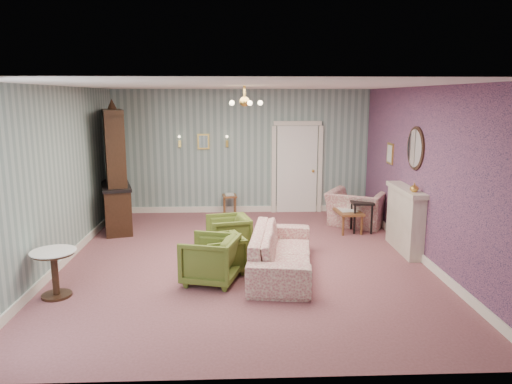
{
  "coord_description": "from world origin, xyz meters",
  "views": [
    {
      "loc": [
        -0.14,
        -7.78,
        2.73
      ],
      "look_at": [
        0.2,
        0.4,
        1.1
      ],
      "focal_mm": 33.73,
      "sensor_mm": 36.0,
      "label": 1
    }
  ],
  "objects_px": {
    "wingback_chair": "(357,202)",
    "fireplace": "(405,219)",
    "coffee_table": "(347,220)",
    "pedestal_table": "(55,274)",
    "sofa_chintz": "(282,244)",
    "olive_chair_a": "(210,257)",
    "olive_chair_c": "(228,232)",
    "dresser": "(114,167)",
    "olive_chair_b": "(222,252)",
    "side_table_black": "(361,217)"
  },
  "relations": [
    {
      "from": "wingback_chair",
      "to": "fireplace",
      "type": "relative_size",
      "value": 0.82
    },
    {
      "from": "coffee_table",
      "to": "pedestal_table",
      "type": "relative_size",
      "value": 1.28
    },
    {
      "from": "sofa_chintz",
      "to": "coffee_table",
      "type": "relative_size",
      "value": 2.7
    },
    {
      "from": "wingback_chair",
      "to": "fireplace",
      "type": "distance_m",
      "value": 1.82
    },
    {
      "from": "sofa_chintz",
      "to": "olive_chair_a",
      "type": "bearing_deg",
      "value": 117.42
    },
    {
      "from": "coffee_table",
      "to": "wingback_chair",
      "type": "bearing_deg",
      "value": 52.4
    },
    {
      "from": "olive_chair_c",
      "to": "dresser",
      "type": "relative_size",
      "value": 0.28
    },
    {
      "from": "wingback_chair",
      "to": "coffee_table",
      "type": "relative_size",
      "value": 1.34
    },
    {
      "from": "dresser",
      "to": "pedestal_table",
      "type": "relative_size",
      "value": 3.93
    },
    {
      "from": "olive_chair_c",
      "to": "fireplace",
      "type": "relative_size",
      "value": 0.52
    },
    {
      "from": "olive_chair_a",
      "to": "pedestal_table",
      "type": "relative_size",
      "value": 1.16
    },
    {
      "from": "olive_chair_c",
      "to": "pedestal_table",
      "type": "bearing_deg",
      "value": -64.61
    },
    {
      "from": "olive_chair_a",
      "to": "fireplace",
      "type": "xyz_separation_m",
      "value": [
        3.4,
        1.36,
        0.19
      ]
    },
    {
      "from": "olive_chair_a",
      "to": "olive_chair_c",
      "type": "distance_m",
      "value": 1.44
    },
    {
      "from": "olive_chair_b",
      "to": "dresser",
      "type": "relative_size",
      "value": 0.25
    },
    {
      "from": "olive_chair_b",
      "to": "olive_chair_c",
      "type": "xyz_separation_m",
      "value": [
        0.09,
        1.0,
        0.03
      ]
    },
    {
      "from": "dresser",
      "to": "side_table_black",
      "type": "distance_m",
      "value": 5.18
    },
    {
      "from": "fireplace",
      "to": "dresser",
      "type": "bearing_deg",
      "value": 162.52
    },
    {
      "from": "sofa_chintz",
      "to": "olive_chair_b",
      "type": "bearing_deg",
      "value": 96.41
    },
    {
      "from": "olive_chair_a",
      "to": "wingback_chair",
      "type": "distance_m",
      "value": 4.32
    },
    {
      "from": "sofa_chintz",
      "to": "fireplace",
      "type": "xyz_separation_m",
      "value": [
        2.29,
        0.97,
        0.13
      ]
    },
    {
      "from": "fireplace",
      "to": "sofa_chintz",
      "type": "bearing_deg",
      "value": -157.11
    },
    {
      "from": "olive_chair_b",
      "to": "coffee_table",
      "type": "bearing_deg",
      "value": 113.95
    },
    {
      "from": "wingback_chair",
      "to": "side_table_black",
      "type": "distance_m",
      "value": 0.56
    },
    {
      "from": "fireplace",
      "to": "coffee_table",
      "type": "xyz_separation_m",
      "value": [
        -0.72,
        1.38,
        -0.36
      ]
    },
    {
      "from": "sofa_chintz",
      "to": "fireplace",
      "type": "height_order",
      "value": "fireplace"
    },
    {
      "from": "sofa_chintz",
      "to": "fireplace",
      "type": "distance_m",
      "value": 2.49
    },
    {
      "from": "olive_chair_b",
      "to": "dresser",
      "type": "height_order",
      "value": "dresser"
    },
    {
      "from": "pedestal_table",
      "to": "wingback_chair",
      "type": "bearing_deg",
      "value": 35.03
    },
    {
      "from": "olive_chair_a",
      "to": "coffee_table",
      "type": "relative_size",
      "value": 0.91
    },
    {
      "from": "wingback_chair",
      "to": "pedestal_table",
      "type": "distance_m",
      "value": 6.22
    },
    {
      "from": "fireplace",
      "to": "side_table_black",
      "type": "xyz_separation_m",
      "value": [
        -0.45,
        1.23,
        -0.26
      ]
    },
    {
      "from": "olive_chair_b",
      "to": "wingback_chair",
      "type": "xyz_separation_m",
      "value": [
        2.82,
        2.71,
        0.17
      ]
    },
    {
      "from": "wingback_chair",
      "to": "side_table_black",
      "type": "relative_size",
      "value": 1.79
    },
    {
      "from": "olive_chair_a",
      "to": "dresser",
      "type": "bearing_deg",
      "value": -130.43
    },
    {
      "from": "olive_chair_a",
      "to": "wingback_chair",
      "type": "bearing_deg",
      "value": 151.7
    },
    {
      "from": "side_table_black",
      "to": "sofa_chintz",
      "type": "bearing_deg",
      "value": -129.91
    },
    {
      "from": "side_table_black",
      "to": "pedestal_table",
      "type": "xyz_separation_m",
      "value": [
        -5.06,
        -3.04,
        0.01
      ]
    },
    {
      "from": "sofa_chintz",
      "to": "coffee_table",
      "type": "height_order",
      "value": "sofa_chintz"
    },
    {
      "from": "sofa_chintz",
      "to": "dresser",
      "type": "bearing_deg",
      "value": 57.66
    },
    {
      "from": "dresser",
      "to": "fireplace",
      "type": "height_order",
      "value": "dresser"
    },
    {
      "from": "dresser",
      "to": "coffee_table",
      "type": "height_order",
      "value": "dresser"
    },
    {
      "from": "fireplace",
      "to": "coffee_table",
      "type": "height_order",
      "value": "fireplace"
    },
    {
      "from": "sofa_chintz",
      "to": "pedestal_table",
      "type": "xyz_separation_m",
      "value": [
        -3.22,
        -0.83,
        -0.12
      ]
    },
    {
      "from": "dresser",
      "to": "coffee_table",
      "type": "relative_size",
      "value": 3.06
    },
    {
      "from": "wingback_chair",
      "to": "coffee_table",
      "type": "bearing_deg",
      "value": 82.67
    },
    {
      "from": "dresser",
      "to": "wingback_chair",
      "type": "bearing_deg",
      "value": -16.03
    },
    {
      "from": "olive_chair_c",
      "to": "sofa_chintz",
      "type": "distance_m",
      "value": 1.34
    },
    {
      "from": "olive_chair_b",
      "to": "fireplace",
      "type": "height_order",
      "value": "fireplace"
    },
    {
      "from": "olive_chair_a",
      "to": "dresser",
      "type": "height_order",
      "value": "dresser"
    }
  ]
}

